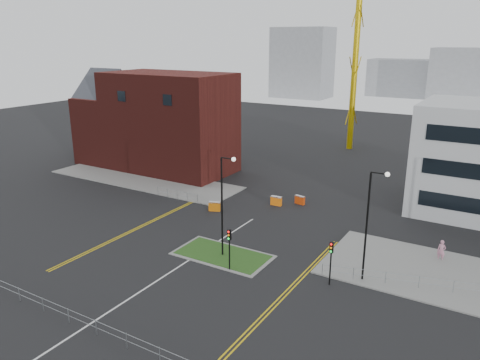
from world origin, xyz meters
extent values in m
plane|color=black|center=(0.00, 0.00, 0.00)|extent=(200.00, 200.00, 0.00)
cube|color=slate|center=(-20.00, 22.00, 0.06)|extent=(28.00, 8.00, 0.12)
cube|color=slate|center=(22.00, 14.00, 0.06)|extent=(24.00, 10.00, 0.12)
cube|color=slate|center=(2.00, 8.00, 0.04)|extent=(8.60, 4.60, 0.08)
cube|color=#204818|center=(2.00, 8.00, 0.06)|extent=(8.00, 4.00, 0.12)
cube|color=#491612|center=(-20.00, 28.00, 7.00)|extent=(18.00, 10.00, 14.00)
cube|color=black|center=(-24.00, 22.98, 11.00)|extent=(1.40, 0.10, 1.40)
cube|color=black|center=(-16.00, 22.98, 11.00)|extent=(1.40, 0.10, 1.40)
cube|color=#491612|center=(-32.00, 28.00, 5.00)|extent=(6.00, 10.00, 10.00)
cube|color=#2D3038|center=(-32.00, 28.00, 10.00)|extent=(6.40, 8.49, 8.49)
cylinder|color=gold|center=(-2.00, 55.00, 16.55)|extent=(1.00, 1.00, 33.10)
cylinder|color=black|center=(2.00, 8.00, 4.50)|extent=(0.16, 0.16, 9.00)
cylinder|color=black|center=(2.60, 8.00, 9.00)|extent=(1.20, 0.10, 0.10)
sphere|color=silver|center=(3.20, 8.00, 9.00)|extent=(0.36, 0.36, 0.36)
cylinder|color=black|center=(14.00, 10.00, 4.50)|extent=(0.16, 0.16, 9.00)
cylinder|color=black|center=(14.60, 10.00, 9.00)|extent=(1.20, 0.10, 0.10)
sphere|color=silver|center=(15.20, 10.00, 9.00)|extent=(0.36, 0.36, 0.36)
cylinder|color=black|center=(4.00, 6.00, 1.50)|extent=(0.12, 0.12, 3.00)
cube|color=black|center=(4.00, 6.00, 3.20)|extent=(0.28, 0.22, 0.90)
sphere|color=red|center=(4.00, 5.87, 3.50)|extent=(0.18, 0.18, 0.18)
sphere|color=orange|center=(4.00, 5.87, 3.20)|extent=(0.18, 0.18, 0.18)
sphere|color=#0CCC33|center=(4.00, 5.87, 2.90)|extent=(0.18, 0.18, 0.18)
cylinder|color=black|center=(12.00, 8.00, 1.50)|extent=(0.12, 0.12, 3.00)
cube|color=black|center=(12.00, 8.00, 3.20)|extent=(0.28, 0.22, 0.90)
sphere|color=red|center=(12.00, 7.87, 3.50)|extent=(0.18, 0.18, 0.18)
sphere|color=orange|center=(12.00, 7.87, 3.20)|extent=(0.18, 0.18, 0.18)
sphere|color=#0CCC33|center=(12.00, 7.87, 2.90)|extent=(0.18, 0.18, 0.18)
cylinder|color=gray|center=(0.00, -6.00, 1.05)|extent=(24.00, 0.04, 0.04)
cylinder|color=gray|center=(0.00, -6.00, 0.55)|extent=(24.00, 0.04, 0.04)
cylinder|color=gray|center=(-11.00, 18.00, 1.05)|extent=(6.00, 0.04, 0.04)
cylinder|color=gray|center=(-11.00, 18.00, 0.55)|extent=(6.00, 0.04, 0.04)
cylinder|color=gray|center=(-14.00, 18.00, 0.55)|extent=(0.05, 0.05, 1.10)
cylinder|color=gray|center=(-8.00, 18.00, 0.55)|extent=(0.05, 0.05, 1.10)
cylinder|color=gray|center=(20.50, 11.50, 1.05)|extent=(19.01, 5.04, 0.04)
cylinder|color=gray|center=(20.50, 11.50, 0.55)|extent=(19.01, 5.04, 0.04)
cylinder|color=gray|center=(11.00, 9.00, 0.55)|extent=(0.05, 0.05, 1.10)
cube|color=silver|center=(0.00, 2.00, 0.01)|extent=(0.15, 30.00, 0.01)
cube|color=gold|center=(-9.00, 10.00, 0.01)|extent=(0.12, 24.00, 0.01)
cube|color=gold|center=(-8.70, 10.00, 0.01)|extent=(0.12, 24.00, 0.01)
cube|color=gold|center=(9.50, 6.00, 0.01)|extent=(0.12, 20.00, 0.01)
cube|color=gold|center=(9.80, 6.00, 0.01)|extent=(0.12, 20.00, 0.01)
cube|color=gray|center=(-40.00, 120.00, 11.00)|extent=(18.00, 12.00, 22.00)
cube|color=gray|center=(10.00, 130.00, 8.00)|extent=(24.00, 12.00, 16.00)
cube|color=gray|center=(-8.00, 140.00, 6.00)|extent=(30.00, 12.00, 12.00)
imported|color=#C9829D|center=(18.79, 16.88, 0.95)|extent=(0.72, 0.49, 1.91)
cube|color=#CC660B|center=(-4.91, 16.98, 0.53)|extent=(1.35, 0.86, 1.07)
cube|color=silver|center=(-4.91, 16.98, 1.01)|extent=(1.35, 0.86, 0.13)
cube|color=orange|center=(0.17, 22.21, 0.53)|extent=(1.30, 0.48, 1.07)
cube|color=silver|center=(0.17, 22.21, 1.01)|extent=(1.30, 0.48, 0.13)
cube|color=#CE3C0B|center=(2.34, 24.00, 0.50)|extent=(1.25, 0.63, 1.00)
cube|color=silver|center=(2.34, 24.00, 0.95)|extent=(1.25, 0.63, 0.12)
camera|label=1|loc=(22.84, -23.67, 18.51)|focal=35.00mm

